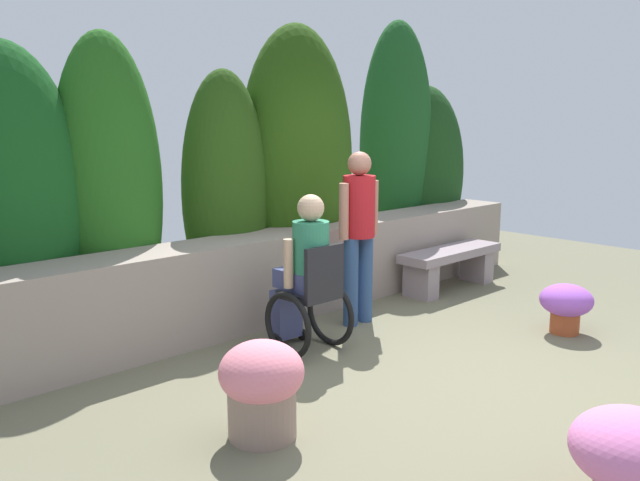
# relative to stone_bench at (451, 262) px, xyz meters

# --- Properties ---
(ground_plane) EXTENTS (12.19, 12.19, 0.00)m
(ground_plane) POSITION_rel_stone_bench_xyz_m (-2.18, -1.45, -0.31)
(ground_plane) COLOR #6A6750
(stone_retaining_wall) EXTENTS (7.36, 0.56, 0.84)m
(stone_retaining_wall) POSITION_rel_stone_bench_xyz_m (-2.18, 0.56, 0.11)
(stone_retaining_wall) COLOR gray
(stone_retaining_wall) RESTS_ON ground
(hedge_backdrop) EXTENTS (7.97, 1.18, 3.16)m
(hedge_backdrop) POSITION_rel_stone_bench_xyz_m (-2.18, 1.19, 1.05)
(hedge_backdrop) COLOR #1E4F12
(hedge_backdrop) RESTS_ON ground
(stone_bench) EXTENTS (1.44, 0.41, 0.47)m
(stone_bench) POSITION_rel_stone_bench_xyz_m (0.00, 0.00, 0.00)
(stone_bench) COLOR gray
(stone_bench) RESTS_ON ground
(person_in_wheelchair) EXTENTS (0.53, 0.66, 1.33)m
(person_in_wheelchair) POSITION_rel_stone_bench_xyz_m (-2.53, -0.35, 0.31)
(person_in_wheelchair) COLOR black
(person_in_wheelchair) RESTS_ON ground
(person_standing_companion) EXTENTS (0.49, 0.30, 1.63)m
(person_standing_companion) POSITION_rel_stone_bench_xyz_m (-1.68, -0.14, 0.63)
(person_standing_companion) COLOR navy
(person_standing_companion) RESTS_ON ground
(flower_pot_terracotta_by_wall) EXTENTS (0.47, 0.47, 0.45)m
(flower_pot_terracotta_by_wall) POSITION_rel_stone_bench_xyz_m (-0.51, -1.63, -0.04)
(flower_pot_terracotta_by_wall) COLOR #A84A28
(flower_pot_terracotta_by_wall) RESTS_ON ground
(flower_pot_red_accent) EXTENTS (0.52, 0.52, 0.61)m
(flower_pot_red_accent) POSITION_rel_stone_bench_xyz_m (-3.72, -1.27, 0.02)
(flower_pot_red_accent) COLOR gray
(flower_pot_red_accent) RESTS_ON ground
(flower_pot_small_foreground) EXTENTS (0.59, 0.59, 0.53)m
(flower_pot_small_foreground) POSITION_rel_stone_bench_xyz_m (-2.90, -3.12, -0.00)
(flower_pot_small_foreground) COLOR #B44E46
(flower_pot_small_foreground) RESTS_ON ground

